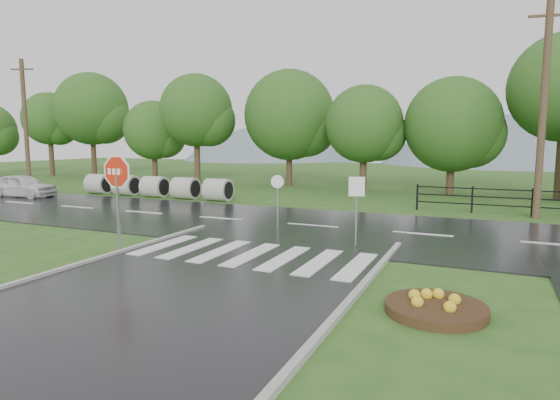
% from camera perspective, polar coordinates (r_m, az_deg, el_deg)
% --- Properties ---
extents(ground, '(120.00, 120.00, 0.00)m').
position_cam_1_polar(ground, '(9.27, -18.29, -13.50)').
color(ground, '#2D571D').
rests_on(ground, ground).
extents(main_road, '(90.00, 8.00, 0.04)m').
position_cam_1_polar(main_road, '(17.69, 3.98, -3.24)').
color(main_road, black).
rests_on(main_road, ground).
extents(crosswalk, '(6.50, 2.80, 0.02)m').
position_cam_1_polar(crosswalk, '(13.19, -3.50, -6.63)').
color(crosswalk, silver).
rests_on(crosswalk, ground).
extents(fence_west, '(9.58, 0.08, 1.20)m').
position_cam_1_polar(fence_west, '(22.58, 28.42, 0.04)').
color(fence_west, black).
rests_on(fence_west, ground).
extents(hills, '(102.00, 48.00, 48.00)m').
position_cam_1_polar(hills, '(73.83, 21.43, -7.94)').
color(hills, slate).
rests_on(hills, ground).
extents(treeline, '(83.20, 5.20, 10.00)m').
position_cam_1_polar(treeline, '(30.92, 14.65, 1.06)').
color(treeline, '#245019').
rests_on(treeline, ground).
extents(culvert_pipes, '(9.70, 1.20, 1.20)m').
position_cam_1_polar(culvert_pipes, '(27.61, -15.02, 1.58)').
color(culvert_pipes, '#9E9B93').
rests_on(culvert_pipes, ground).
extents(stop_sign, '(1.34, 0.07, 3.02)m').
position_cam_1_polar(stop_sign, '(14.12, -19.26, 2.20)').
color(stop_sign, '#939399').
rests_on(stop_sign, ground).
extents(flower_bed, '(1.88, 1.88, 0.38)m').
position_cam_1_polar(flower_bed, '(9.45, 18.47, -12.20)').
color(flower_bed, '#332111').
rests_on(flower_bed, ground).
extents(reg_sign_small, '(0.47, 0.15, 2.15)m').
position_cam_1_polar(reg_sign_small, '(14.17, 9.32, 0.28)').
color(reg_sign_small, '#939399').
rests_on(reg_sign_small, ground).
extents(reg_sign_round, '(0.47, 0.09, 2.01)m').
position_cam_1_polar(reg_sign_round, '(16.61, -0.30, 0.60)').
color(reg_sign_round, '#939399').
rests_on(reg_sign_round, ground).
extents(car_white, '(4.05, 1.98, 1.33)m').
position_cam_1_polar(car_white, '(30.41, -28.81, 0.29)').
color(car_white, silver).
rests_on(car_white, ground).
extents(utility_pole_west, '(1.46, 0.59, 8.51)m').
position_cam_1_polar(utility_pole_west, '(35.70, -28.61, 8.17)').
color(utility_pole_west, '#473523').
rests_on(utility_pole_west, ground).
extents(utility_pole_east, '(1.56, 0.36, 8.80)m').
position_cam_1_polar(utility_pole_east, '(21.98, 29.43, 9.61)').
color(utility_pole_east, '#473523').
rests_on(utility_pole_east, ground).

